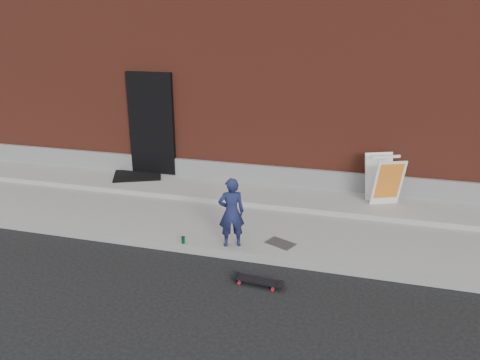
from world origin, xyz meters
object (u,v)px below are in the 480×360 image
(skateboard, at_px, (258,281))
(child, at_px, (231,212))
(pizza_sign, at_px, (384,179))
(soda_can, at_px, (183,240))

(skateboard, bearing_deg, child, 127.77)
(pizza_sign, height_order, soda_can, pizza_sign)
(pizza_sign, bearing_deg, skateboard, -118.69)
(child, relative_size, soda_can, 9.70)
(child, bearing_deg, soda_can, -12.36)
(skateboard, xyz_separation_m, soda_can, (-1.39, 0.65, 0.14))
(child, height_order, soda_can, child)
(skateboard, relative_size, soda_can, 6.24)
(skateboard, xyz_separation_m, pizza_sign, (1.71, 3.12, 0.65))
(pizza_sign, relative_size, soda_can, 7.89)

